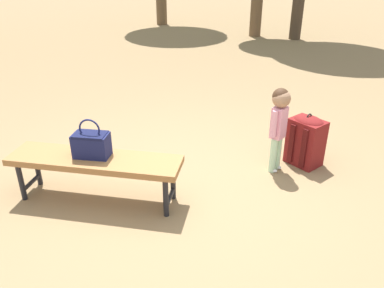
{
  "coord_description": "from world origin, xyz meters",
  "views": [
    {
      "loc": [
        -0.17,
        -3.26,
        2.13
      ],
      "look_at": [
        0.09,
        0.09,
        0.45
      ],
      "focal_mm": 36.05,
      "sensor_mm": 36.0,
      "label": 1
    }
  ],
  "objects_px": {
    "park_bench": "(95,163)",
    "child_standing": "(279,117)",
    "backpack_large": "(306,139)",
    "handbag": "(91,144)"
  },
  "relations": [
    {
      "from": "park_bench",
      "to": "handbag",
      "type": "xyz_separation_m",
      "value": [
        -0.02,
        0.03,
        0.18
      ]
    },
    {
      "from": "park_bench",
      "to": "backpack_large",
      "type": "bearing_deg",
      "value": 13.58
    },
    {
      "from": "park_bench",
      "to": "handbag",
      "type": "distance_m",
      "value": 0.19
    },
    {
      "from": "handbag",
      "to": "backpack_large",
      "type": "height_order",
      "value": "handbag"
    },
    {
      "from": "park_bench",
      "to": "child_standing",
      "type": "height_order",
      "value": "child_standing"
    },
    {
      "from": "park_bench",
      "to": "child_standing",
      "type": "relative_size",
      "value": 1.78
    },
    {
      "from": "park_bench",
      "to": "child_standing",
      "type": "distance_m",
      "value": 1.88
    },
    {
      "from": "backpack_large",
      "to": "handbag",
      "type": "bearing_deg",
      "value": -167.25
    },
    {
      "from": "park_bench",
      "to": "backpack_large",
      "type": "xyz_separation_m",
      "value": [
        2.19,
        0.53,
        -0.09
      ]
    },
    {
      "from": "handbag",
      "to": "child_standing",
      "type": "bearing_deg",
      "value": 11.69
    }
  ]
}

